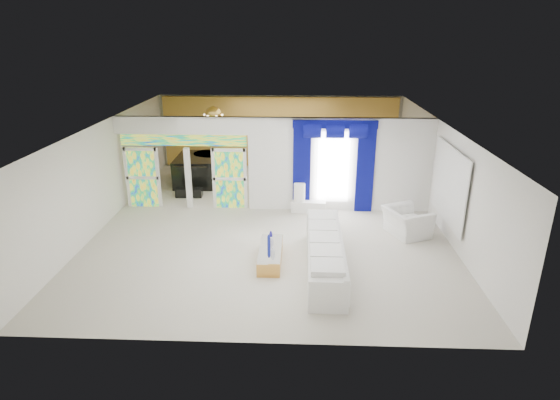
{
  "coord_description": "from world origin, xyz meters",
  "views": [
    {
      "loc": [
        0.8,
        -13.2,
        5.54
      ],
      "look_at": [
        0.3,
        -1.2,
        1.1
      ],
      "focal_mm": 29.71,
      "sensor_mm": 36.0,
      "label": 1
    }
  ],
  "objects_px": {
    "coffee_table": "(270,255)",
    "armchair": "(407,222)",
    "white_sofa": "(325,255)",
    "grand_piano": "(198,170)",
    "console_table": "(309,206)"
  },
  "relations": [
    {
      "from": "grand_piano",
      "to": "console_table",
      "type": "bearing_deg",
      "value": -35.91
    },
    {
      "from": "armchair",
      "to": "console_table",
      "type": "bearing_deg",
      "value": 35.91
    },
    {
      "from": "white_sofa",
      "to": "armchair",
      "type": "bearing_deg",
      "value": 41.49
    },
    {
      "from": "coffee_table",
      "to": "grand_piano",
      "type": "distance_m",
      "value": 7.08
    },
    {
      "from": "coffee_table",
      "to": "grand_piano",
      "type": "xyz_separation_m",
      "value": [
        -3.15,
        6.33,
        0.33
      ]
    },
    {
      "from": "coffee_table",
      "to": "grand_piano",
      "type": "relative_size",
      "value": 0.82
    },
    {
      "from": "coffee_table",
      "to": "grand_piano",
      "type": "height_order",
      "value": "grand_piano"
    },
    {
      "from": "white_sofa",
      "to": "grand_piano",
      "type": "height_order",
      "value": "grand_piano"
    },
    {
      "from": "coffee_table",
      "to": "console_table",
      "type": "xyz_separation_m",
      "value": [
        1.02,
        3.45,
        -0.0
      ]
    },
    {
      "from": "white_sofa",
      "to": "coffee_table",
      "type": "height_order",
      "value": "white_sofa"
    },
    {
      "from": "white_sofa",
      "to": "coffee_table",
      "type": "xyz_separation_m",
      "value": [
        -1.35,
        0.3,
        -0.19
      ]
    },
    {
      "from": "coffee_table",
      "to": "armchair",
      "type": "xyz_separation_m",
      "value": [
        3.77,
        1.81,
        0.21
      ]
    },
    {
      "from": "white_sofa",
      "to": "armchair",
      "type": "xyz_separation_m",
      "value": [
        2.42,
        2.11,
        0.02
      ]
    },
    {
      "from": "coffee_table",
      "to": "console_table",
      "type": "relative_size",
      "value": 1.51
    },
    {
      "from": "console_table",
      "to": "white_sofa",
      "type": "bearing_deg",
      "value": -84.95
    }
  ]
}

